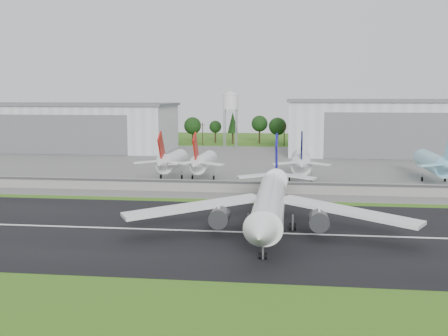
# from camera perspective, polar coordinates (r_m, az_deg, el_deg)

# --- Properties ---
(ground) EXTENTS (600.00, 600.00, 0.00)m
(ground) POSITION_cam_1_polar(r_m,az_deg,el_deg) (106.68, -8.36, -7.50)
(ground) COLOR #316B19
(ground) RESTS_ON ground
(runway) EXTENTS (320.00, 60.00, 0.10)m
(runway) POSITION_cam_1_polar(r_m,az_deg,el_deg) (116.02, -7.02, -6.23)
(runway) COLOR black
(runway) RESTS_ON ground
(runway_centerline) EXTENTS (220.00, 1.00, 0.02)m
(runway_centerline) POSITION_cam_1_polar(r_m,az_deg,el_deg) (116.00, -7.02, -6.20)
(runway_centerline) COLOR white
(runway_centerline) RESTS_ON runway
(apron) EXTENTS (320.00, 150.00, 0.10)m
(apron) POSITION_cam_1_polar(r_m,az_deg,el_deg) (222.63, -0.00, 0.43)
(apron) COLOR slate
(apron) RESTS_ON ground
(blast_fence) EXTENTS (240.00, 0.61, 3.50)m
(blast_fence) POSITION_cam_1_polar(r_m,az_deg,el_deg) (158.77, -3.01, -1.81)
(blast_fence) COLOR gray
(blast_fence) RESTS_ON ground
(hangar_west) EXTENTS (97.00, 44.00, 23.20)m
(hangar_west) POSITION_cam_1_polar(r_m,az_deg,el_deg) (285.82, -14.96, 4.07)
(hangar_west) COLOR silver
(hangar_west) RESTS_ON ground
(hangar_east) EXTENTS (102.00, 47.00, 25.20)m
(hangar_east) POSITION_cam_1_polar(r_m,az_deg,el_deg) (268.54, 17.40, 3.99)
(hangar_east) COLOR silver
(hangar_east) RESTS_ON ground
(water_tower) EXTENTS (8.40, 8.40, 29.40)m
(water_tower) POSITION_cam_1_polar(r_m,az_deg,el_deg) (286.08, 0.68, 6.92)
(water_tower) COLOR #99999E
(water_tower) RESTS_ON ground
(utility_poles) EXTENTS (230.00, 3.00, 12.00)m
(utility_poles) POSITION_cam_1_polar(r_m,az_deg,el_deg) (301.71, 1.94, 2.28)
(utility_poles) COLOR black
(utility_poles) RESTS_ON ground
(treeline) EXTENTS (320.00, 16.00, 22.00)m
(treeline) POSITION_cam_1_polar(r_m,az_deg,el_deg) (316.58, 2.20, 2.52)
(treeline) COLOR black
(treeline) RESTS_ON ground
(main_airliner) EXTENTS (57.28, 59.07, 18.17)m
(main_airliner) POSITION_cam_1_polar(r_m,az_deg,el_deg) (111.11, 4.65, -4.25)
(main_airliner) COLOR white
(main_airliner) RESTS_ON runway
(parked_jet_red_a) EXTENTS (7.36, 31.29, 16.59)m
(parked_jet_red_a) POSITION_cam_1_polar(r_m,az_deg,el_deg) (181.47, -5.49, 0.70)
(parked_jet_red_a) COLOR silver
(parked_jet_red_a) RESTS_ON ground
(parked_jet_red_b) EXTENTS (7.36, 31.29, 16.41)m
(parked_jet_red_b) POSITION_cam_1_polar(r_m,az_deg,el_deg) (179.43, -2.23, 0.60)
(parked_jet_red_b) COLOR white
(parked_jet_red_b) RESTS_ON ground
(parked_jet_navy) EXTENTS (7.36, 31.29, 16.89)m
(parked_jet_navy) POSITION_cam_1_polar(r_m,az_deg,el_deg) (176.97, 7.83, 0.58)
(parked_jet_navy) COLOR silver
(parked_jet_navy) RESTS_ON ground
(parked_jet_skyblue) EXTENTS (7.36, 37.29, 16.73)m
(parked_jet_skyblue) POSITION_cam_1_polar(r_m,az_deg,el_deg) (187.01, 20.68, 0.48)
(parked_jet_skyblue) COLOR #89D3ED
(parked_jet_skyblue) RESTS_ON ground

